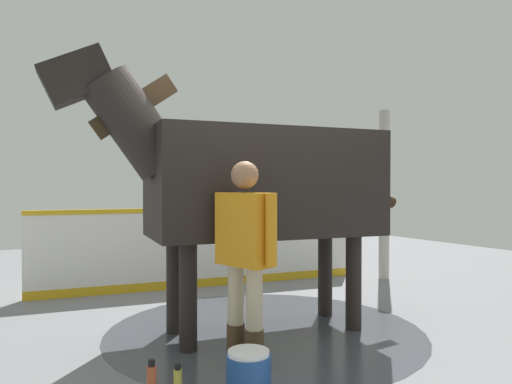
{
  "coord_description": "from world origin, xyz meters",
  "views": [
    {
      "loc": [
        -2.21,
        -4.12,
        1.46
      ],
      "look_at": [
        -0.1,
        -0.39,
        1.4
      ],
      "focal_mm": 33.51,
      "sensor_mm": 36.0,
      "label": 1
    }
  ],
  "objects_px": {
    "horse": "(253,181)",
    "bottle_shampoo": "(178,380)",
    "wash_bucket": "(249,375)",
    "handler": "(245,249)",
    "bottle_spray": "(152,380)"
  },
  "relations": [
    {
      "from": "horse",
      "to": "wash_bucket",
      "type": "xyz_separation_m",
      "value": [
        -0.75,
        -1.28,
        -1.34
      ]
    },
    {
      "from": "handler",
      "to": "bottle_spray",
      "type": "bearing_deg",
      "value": 175.52
    },
    {
      "from": "handler",
      "to": "wash_bucket",
      "type": "height_order",
      "value": "handler"
    },
    {
      "from": "horse",
      "to": "bottle_spray",
      "type": "relative_size",
      "value": 14.06
    },
    {
      "from": "horse",
      "to": "bottle_spray",
      "type": "xyz_separation_m",
      "value": [
        -1.32,
        -0.93,
        -1.38
      ]
    },
    {
      "from": "wash_bucket",
      "to": "bottle_shampoo",
      "type": "bearing_deg",
      "value": 138.42
    },
    {
      "from": "handler",
      "to": "wash_bucket",
      "type": "relative_size",
      "value": 4.98
    },
    {
      "from": "bottle_spray",
      "to": "horse",
      "type": "bearing_deg",
      "value": 35.1
    },
    {
      "from": "horse",
      "to": "bottle_shampoo",
      "type": "xyz_separation_m",
      "value": [
        -1.14,
        -0.94,
        -1.41
      ]
    },
    {
      "from": "horse",
      "to": "bottle_shampoo",
      "type": "relative_size",
      "value": 18.78
    },
    {
      "from": "horse",
      "to": "handler",
      "type": "xyz_separation_m",
      "value": [
        -0.51,
        -0.77,
        -0.55
      ]
    },
    {
      "from": "handler",
      "to": "bottle_spray",
      "type": "height_order",
      "value": "handler"
    },
    {
      "from": "wash_bucket",
      "to": "bottle_spray",
      "type": "relative_size",
      "value": 1.28
    },
    {
      "from": "wash_bucket",
      "to": "bottle_shampoo",
      "type": "distance_m",
      "value": 0.52
    },
    {
      "from": "handler",
      "to": "bottle_spray",
      "type": "distance_m",
      "value": 1.17
    }
  ]
}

